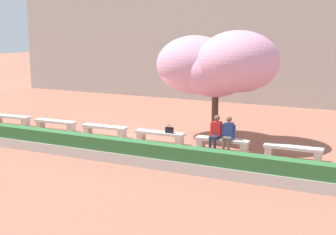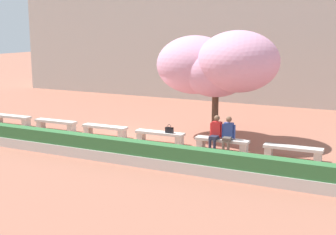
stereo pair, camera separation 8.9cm
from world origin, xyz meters
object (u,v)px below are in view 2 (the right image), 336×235
at_px(stone_bench_far_east, 293,151).
at_px(person_seated_right, 228,133).
at_px(stone_bench_east_end, 222,142).
at_px(handbag, 169,130).
at_px(cherry_tree_main, 217,65).
at_px(stone_bench_near_east, 160,135).
at_px(person_seated_left, 216,132).
at_px(stone_bench_center, 105,129).
at_px(stone_bench_west_end, 12,118).
at_px(stone_bench_near_west, 56,123).

bearing_deg(stone_bench_far_east, person_seated_right, -178.69).
bearing_deg(stone_bench_east_end, handbag, -179.23).
height_order(stone_bench_far_east, cherry_tree_main, cherry_tree_main).
distance_m(stone_bench_far_east, cherry_tree_main, 4.65).
distance_m(stone_bench_near_east, stone_bench_far_east, 5.11).
height_order(stone_bench_far_east, person_seated_left, person_seated_left).
bearing_deg(stone_bench_near_east, stone_bench_center, 180.00).
bearing_deg(handbag, stone_bench_near_east, 176.11).
relative_size(person_seated_left, handbag, 3.81).
distance_m(stone_bench_center, stone_bench_far_east, 7.66).
xyz_separation_m(stone_bench_west_end, cherry_tree_main, (9.33, 1.66, 2.66)).
height_order(stone_bench_near_west, handbag, handbag).
distance_m(stone_bench_center, handbag, 2.99).
distance_m(stone_bench_east_end, cherry_tree_main, 3.26).
height_order(stone_bench_near_east, person_seated_left, person_seated_left).
bearing_deg(handbag, stone_bench_near_west, 179.70).
bearing_deg(stone_bench_center, cherry_tree_main, 21.51).
bearing_deg(stone_bench_near_east, person_seated_left, -1.32).
bearing_deg(cherry_tree_main, stone_bench_near_west, -166.20).
distance_m(stone_bench_center, cherry_tree_main, 5.26).
height_order(stone_bench_near_east, stone_bench_far_east, same).
xyz_separation_m(stone_bench_near_west, stone_bench_east_end, (7.66, 0.00, 0.00)).
relative_size(stone_bench_near_west, person_seated_right, 1.55).
bearing_deg(stone_bench_center, stone_bench_west_end, 180.00).
relative_size(person_seated_left, cherry_tree_main, 0.25).
height_order(stone_bench_east_end, stone_bench_far_east, same).
relative_size(stone_bench_near_west, stone_bench_far_east, 1.00).
xyz_separation_m(stone_bench_near_east, handbag, (0.42, -0.03, 0.27)).
xyz_separation_m(stone_bench_center, stone_bench_east_end, (5.11, 0.00, 0.00)).
height_order(stone_bench_near_west, stone_bench_center, same).
xyz_separation_m(stone_bench_center, person_seated_right, (5.34, -0.05, 0.39)).
relative_size(stone_bench_far_east, person_seated_right, 1.55).
bearing_deg(stone_bench_east_end, cherry_tree_main, 117.96).
distance_m(stone_bench_west_end, person_seated_left, 9.99).
height_order(stone_bench_near_east, cherry_tree_main, cherry_tree_main).
xyz_separation_m(stone_bench_west_end, person_seated_right, (10.45, -0.05, 0.39)).
bearing_deg(stone_bench_east_end, person_seated_left, -167.00).
relative_size(stone_bench_near_west, stone_bench_center, 1.00).
height_order(stone_bench_center, stone_bench_far_east, same).
xyz_separation_m(person_seated_right, handbag, (-2.37, 0.02, -0.12)).
relative_size(stone_bench_center, cherry_tree_main, 0.40).
bearing_deg(person_seated_right, handbag, 179.41).
height_order(stone_bench_near_west, stone_bench_far_east, same).
distance_m(stone_bench_east_end, person_seated_left, 0.46).
bearing_deg(stone_bench_near_east, stone_bench_near_west, 180.00).
bearing_deg(cherry_tree_main, person_seated_right, -56.88).
xyz_separation_m(stone_bench_near_east, person_seated_right, (2.79, -0.05, 0.39)).
bearing_deg(person_seated_left, stone_bench_west_end, 179.69).
xyz_separation_m(stone_bench_east_end, stone_bench_far_east, (2.55, 0.00, 0.00)).
xyz_separation_m(stone_bench_far_east, handbag, (-4.68, -0.03, 0.27)).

